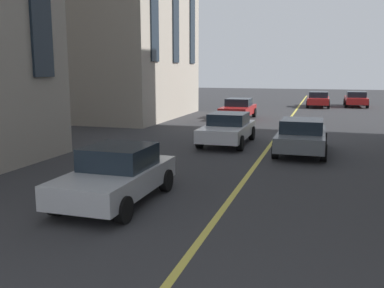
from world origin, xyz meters
name	(u,v)px	position (x,y,z in m)	size (l,w,h in m)	color
lane_centre_line	(265,152)	(20.00, 0.00, 0.00)	(80.00, 0.16, 0.01)	#D8C64C
car_silver_parked_a	(117,174)	(12.35, 2.68, 0.70)	(3.90, 1.89, 1.40)	#B7BABF
car_red_near	(356,99)	(43.89, -4.90, 0.70)	(4.40, 1.95, 1.37)	#B21E1E
car_red_oncoming	(318,99)	(42.49, -1.68, 0.70)	(4.40, 1.95, 1.37)	#B21E1E
car_white_far	(228,128)	(21.45, 1.88, 0.70)	(4.40, 1.95, 1.37)	silver
car_red_parked_b	(238,109)	(31.27, 3.34, 0.70)	(4.40, 1.95, 1.37)	#B21E1E
car_grey_mid	(302,136)	(20.24, -1.39, 0.70)	(4.40, 1.95, 1.37)	slate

